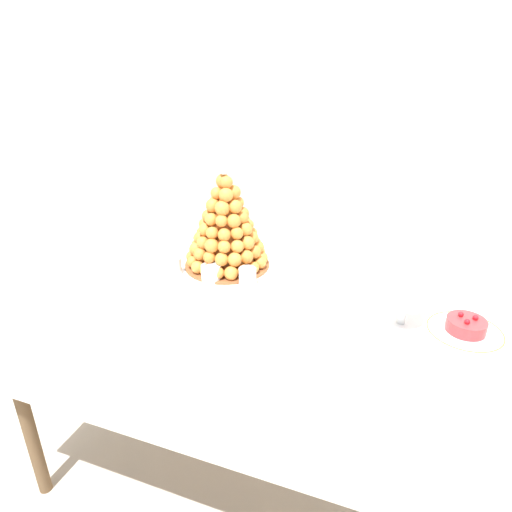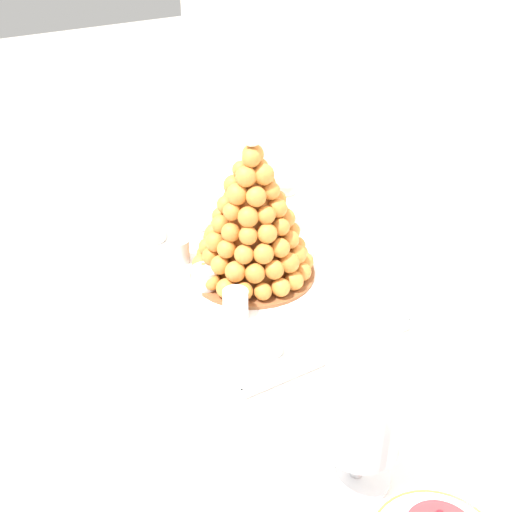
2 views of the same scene
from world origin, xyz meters
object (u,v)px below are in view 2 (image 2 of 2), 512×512
(dessert_cup_right, at_px, (268,341))
(macaron_goblet, at_px, (364,401))
(wine_glass, at_px, (285,183))
(dessert_cup_mid_left, at_px, (179,251))
(dessert_cup_left, at_px, (153,230))
(creme_brulee_ramekin, at_px, (190,221))
(dessert_cup_centre, at_px, (206,279))
(croquembouche, at_px, (253,220))
(serving_tray, at_px, (241,276))
(dessert_cup_mid_right, at_px, (236,305))

(dessert_cup_right, distance_m, macaron_goblet, 0.35)
(wine_glass, bearing_deg, dessert_cup_mid_left, -87.75)
(dessert_cup_left, bearing_deg, creme_brulee_ramekin, 97.23)
(dessert_cup_centre, bearing_deg, dessert_cup_mid_left, 179.74)
(dessert_cup_mid_left, bearing_deg, croquembouche, 41.34)
(serving_tray, bearing_deg, wine_glass, 123.64)
(serving_tray, xyz_separation_m, croquembouche, (0.01, 0.03, 0.14))
(wine_glass, bearing_deg, creme_brulee_ramekin, -122.60)
(serving_tray, bearing_deg, dessert_cup_right, -19.04)
(croquembouche, xyz_separation_m, dessert_cup_mid_left, (-0.13, -0.12, -0.11))
(dessert_cup_right, relative_size, macaron_goblet, 0.23)
(dessert_cup_right, height_order, macaron_goblet, macaron_goblet)
(dessert_cup_centre, xyz_separation_m, dessert_cup_right, (0.25, 0.00, -0.00))
(dessert_cup_centre, xyz_separation_m, creme_brulee_ramekin, (-0.27, 0.10, -0.01))
(croquembouche, relative_size, macaron_goblet, 1.35)
(serving_tray, xyz_separation_m, wine_glass, (-0.14, 0.21, 0.12))
(dessert_cup_centre, relative_size, macaron_goblet, 0.24)
(dessert_cup_right, xyz_separation_m, wine_glass, (-0.39, 0.29, 0.10))
(dessert_cup_left, distance_m, dessert_cup_mid_right, 0.37)
(serving_tray, xyz_separation_m, dessert_cup_mid_right, (0.12, -0.08, 0.03))
(serving_tray, bearing_deg, dessert_cup_centre, -87.05)
(dessert_cup_left, height_order, dessert_cup_mid_left, dessert_cup_mid_left)
(serving_tray, relative_size, wine_glass, 3.90)
(creme_brulee_ramekin, relative_size, wine_glass, 0.52)
(macaron_goblet, bearing_deg, creme_brulee_ramekin, 170.82)
(dessert_cup_left, xyz_separation_m, dessert_cup_centre, (0.26, 0.01, -0.00))
(dessert_cup_mid_left, height_order, macaron_goblet, macaron_goblet)
(dessert_cup_left, relative_size, dessert_cup_mid_right, 1.03)
(dessert_cup_mid_left, bearing_deg, macaron_goblet, -3.10)
(dessert_cup_centre, relative_size, wine_glass, 0.34)
(dessert_cup_mid_left, relative_size, macaron_goblet, 0.22)
(dessert_cup_mid_left, bearing_deg, dessert_cup_left, -175.12)
(dessert_cup_right, bearing_deg, dessert_cup_mid_right, 178.52)
(croquembouche, bearing_deg, wine_glass, 128.77)
(dessert_cup_mid_right, height_order, macaron_goblet, macaron_goblet)
(dessert_cup_mid_right, bearing_deg, creme_brulee_ramekin, 166.83)
(dessert_cup_centre, relative_size, dessert_cup_right, 1.04)
(dessert_cup_mid_left, relative_size, dessert_cup_centre, 0.93)
(serving_tray, height_order, wine_glass, wine_glass)
(dessert_cup_centre, distance_m, macaron_goblet, 0.58)
(dessert_cup_left, distance_m, dessert_cup_mid_left, 0.13)
(croquembouche, xyz_separation_m, macaron_goblet, (0.56, -0.15, 0.01))
(serving_tray, height_order, croquembouche, croquembouche)
(dessert_cup_centre, height_order, dessert_cup_mid_right, dessert_cup_mid_right)
(dessert_cup_mid_right, bearing_deg, wine_glass, 132.04)
(dessert_cup_centre, height_order, creme_brulee_ramekin, dessert_cup_centre)
(dessert_cup_mid_left, distance_m, dessert_cup_right, 0.38)
(dessert_cup_mid_right, xyz_separation_m, wine_glass, (-0.26, 0.29, 0.09))
(serving_tray, relative_size, dessert_cup_right, 11.74)
(dessert_cup_centre, distance_m, dessert_cup_right, 0.25)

